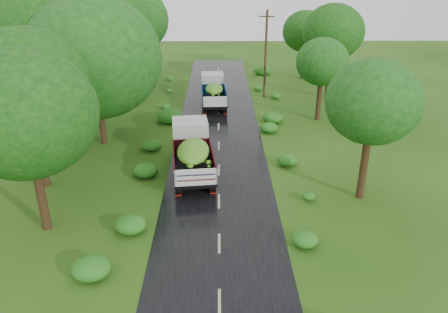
{
  "coord_description": "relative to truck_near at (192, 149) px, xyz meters",
  "views": [
    {
      "loc": [
        0.01,
        -13.44,
        12.63
      ],
      "look_at": [
        0.32,
        10.41,
        1.7
      ],
      "focal_mm": 35.0,
      "sensor_mm": 36.0,
      "label": 1
    }
  ],
  "objects": [
    {
      "name": "trees_left",
      "position": [
        -8.44,
        10.11,
        5.01
      ],
      "size": [
        7.95,
        35.47,
        9.77
      ],
      "color": "black",
      "rests_on": "ground"
    },
    {
      "name": "truck_near",
      "position": [
        0.0,
        0.0,
        0.0
      ],
      "size": [
        3.08,
        6.93,
        2.82
      ],
      "rotation": [
        0.0,
        0.0,
        0.11
      ],
      "color": "black",
      "rests_on": "ground"
    },
    {
      "name": "road",
      "position": [
        1.68,
        -6.73,
        -1.59
      ],
      "size": [
        6.5,
        80.0,
        0.02
      ],
      "primitive_type": "cube",
      "color": "black",
      "rests_on": "ground"
    },
    {
      "name": "truck_far",
      "position": [
        1.21,
        14.05,
        -0.15
      ],
      "size": [
        2.46,
        6.17,
        2.55
      ],
      "rotation": [
        0.0,
        0.0,
        0.05
      ],
      "color": "black",
      "rests_on": "ground"
    },
    {
      "name": "road_lines",
      "position": [
        1.68,
        -5.73,
        -1.57
      ],
      "size": [
        0.12,
        69.6,
        0.0
      ],
      "color": "#BFB78C",
      "rests_on": "road"
    },
    {
      "name": "trees_right",
      "position": [
        11.0,
        12.0,
        3.92
      ],
      "size": [
        5.85,
        30.4,
        7.82
      ],
      "color": "black",
      "rests_on": "ground"
    },
    {
      "name": "shrubs",
      "position": [
        1.68,
        2.27,
        -1.25
      ],
      "size": [
        11.9,
        44.0,
        0.7
      ],
      "color": "#296217",
      "rests_on": "ground"
    },
    {
      "name": "utility_pole",
      "position": [
        6.19,
        16.55,
        2.66
      ],
      "size": [
        1.44,
        0.41,
        8.27
      ],
      "rotation": [
        0.0,
        0.0,
        -0.21
      ],
      "color": "#382616",
      "rests_on": "ground"
    },
    {
      "name": "ground",
      "position": [
        1.68,
        -11.73,
        -1.6
      ],
      "size": [
        120.0,
        120.0,
        0.0
      ],
      "primitive_type": "plane",
      "color": "#1D480F",
      "rests_on": "ground"
    }
  ]
}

